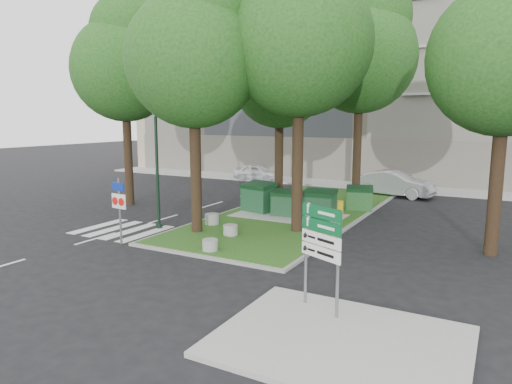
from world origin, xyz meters
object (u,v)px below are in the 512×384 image
Objects in this scene: bollard_right at (210,245)px; car_silver at (394,184)px; tree_median_far at (363,46)px; traffic_sign_pole at (119,202)px; street_lamp at (157,152)px; tree_street_right at (511,43)px; tree_median_mid at (282,70)px; directional_sign at (322,242)px; tree_median_near_right at (302,28)px; dumpster_a at (259,197)px; dumpster_c at (319,204)px; bollard_mid at (230,230)px; dumpster_d at (359,198)px; litter_bin at (339,208)px; tree_street_left at (126,59)px; tree_median_near_left at (196,46)px; car_white at (258,173)px; dumpster_b at (286,203)px; bollard_left at (212,219)px.

car_silver reaches higher than bollard_right.
tree_median_far is 4.85× the size of traffic_sign_pole.
tree_street_right is at bearing 11.37° from street_lamp.
tree_median_mid is 3.99× the size of directional_sign.
tree_median_near_right is 8.34m from dumpster_a.
tree_median_mid reaches higher than car_silver.
traffic_sign_pole is at bearing -113.72° from tree_median_far.
bollard_mid is at bearing -116.36° from dumpster_c.
dumpster_c is at bearing -125.43° from dumpster_d.
car_silver is (-5.59, 10.44, -6.22)m from tree_street_right.
tree_median_mid is 4.07× the size of traffic_sign_pole.
litter_bin is 10.03m from traffic_sign_pole.
directional_sign is (5.10, -2.83, 1.47)m from bollard_right.
litter_bin is at bearing -85.98° from tree_median_far.
directional_sign is at bearing -29.03° from bollard_right.
tree_street_left is at bearing -177.35° from dumpster_c.
tree_median_near_right reaches higher than litter_bin.
tree_median_near_left reaches higher than bollard_right.
street_lamp is at bearing 176.82° from directional_sign.
car_silver is (11.91, 9.44, -6.89)m from tree_street_left.
tree_street_left is 7.48m from street_lamp.
tree_street_left is 19.43× the size of bollard_mid.
tree_median_near_right reaches higher than car_white.
bollard_mid is at bearing -60.83° from dumpster_a.
traffic_sign_pole is 16.94m from car_silver.
tree_street_left is 11.24m from dumpster_b.
tree_median_near_right is at bearing 48.80° from traffic_sign_pole.
dumpster_d reaches higher than bollard_left.
tree_median_mid is at bearing 123.69° from tree_median_near_right.
tree_median_mid is 0.91× the size of tree_street_left.
dumpster_c is at bearing 39.78° from street_lamp.
tree_median_near_right is 8.34m from litter_bin.
dumpster_b is at bearing 48.89° from street_lamp.
tree_median_far reaches higher than car_silver.
tree_median_near_left is at bearing 64.92° from traffic_sign_pole.
directional_sign is at bearing -166.29° from car_silver.
tree_street_right reaches higher than directional_sign.
tree_median_near_right is 0.96× the size of tree_median_far.
tree_street_left is 9.99m from dumpster_a.
bollard_right is (2.17, -3.32, -0.03)m from bollard_left.
directional_sign is (3.63, -9.42, 1.02)m from dumpster_c.
tree_street_right reaches higher than dumpster_b.
traffic_sign_pole is at bearing -103.17° from tree_median_mid.
car_silver is (0.50, 5.56, 0.07)m from dumpster_d.
tree_median_near_right is 1.14× the size of tree_street_right.
traffic_sign_pole is at bearing -121.71° from tree_median_near_left.
car_silver reaches higher than dumpster_d.
tree_median_near_left is 7.09m from bollard_left.
tree_street_left is 12.51m from dumpster_c.
directional_sign is (5.57, -4.92, 1.46)m from bollard_mid.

